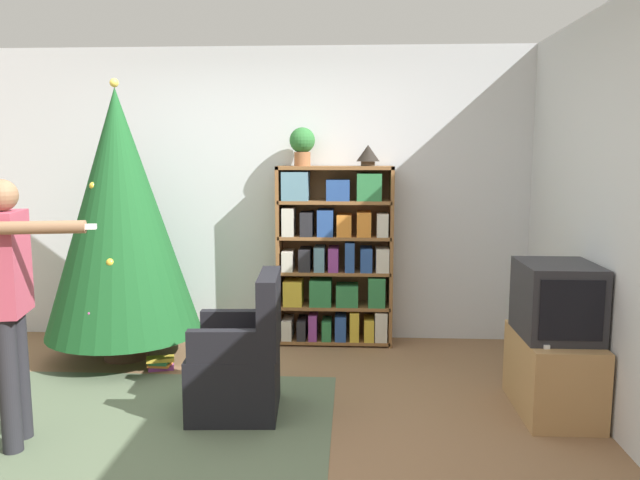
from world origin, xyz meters
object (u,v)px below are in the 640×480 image
object	(u,v)px
potted_plant	(302,144)
television	(557,300)
bookshelf	(335,257)
standing_person	(10,292)
christmas_tree	(120,213)
table_lamp	(368,154)
armchair	(241,364)

from	to	relation	value
potted_plant	television	bearing A→B (deg)	-39.06
bookshelf	standing_person	size ratio (longest dim) A/B	1.02
bookshelf	christmas_tree	bearing A→B (deg)	-163.63
television	table_lamp	xyz separation A→B (m)	(-1.18, 1.42, 0.92)
standing_person	table_lamp	distance (m)	3.00
christmas_tree	standing_person	xyz separation A→B (m)	(-0.06, -1.55, -0.29)
potted_plant	bookshelf	bearing A→B (deg)	-1.25
potted_plant	table_lamp	size ratio (longest dim) A/B	1.64
bookshelf	potted_plant	bearing A→B (deg)	178.75
bookshelf	potted_plant	world-z (taller)	potted_plant
bookshelf	armchair	distance (m)	1.69
television	armchair	size ratio (longest dim) A/B	0.61
standing_person	potted_plant	distance (m)	2.68
standing_person	potted_plant	world-z (taller)	potted_plant
standing_person	bookshelf	bearing A→B (deg)	128.05
television	standing_person	xyz separation A→B (m)	(-3.23, -0.64, 0.16)
armchair	potted_plant	bearing A→B (deg)	166.25
armchair	potted_plant	world-z (taller)	potted_plant
bookshelf	television	bearing A→B (deg)	-43.94
table_lamp	bookshelf	bearing A→B (deg)	-178.75
christmas_tree	potted_plant	xyz separation A→B (m)	(1.43, 0.51, 0.56)
television	standing_person	world-z (taller)	standing_person
standing_person	table_lamp	world-z (taller)	table_lamp
bookshelf	table_lamp	size ratio (longest dim) A/B	7.83
armchair	potted_plant	xyz separation A→B (m)	(0.28, 1.54, 1.43)
standing_person	table_lamp	size ratio (longest dim) A/B	7.69
christmas_tree	table_lamp	bearing A→B (deg)	14.33
bookshelf	potted_plant	xyz separation A→B (m)	(-0.28, 0.01, 0.98)
armchair	standing_person	size ratio (longest dim) A/B	0.60
bookshelf	christmas_tree	distance (m)	1.83
armchair	christmas_tree	bearing A→B (deg)	-135.46
television	christmas_tree	xyz separation A→B (m)	(-3.17, 0.91, 0.45)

